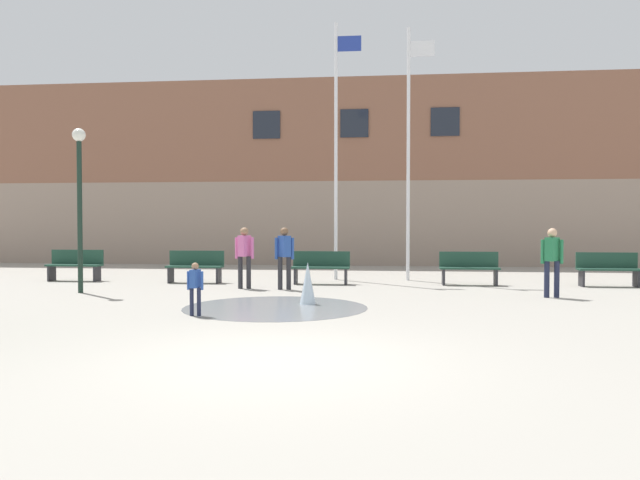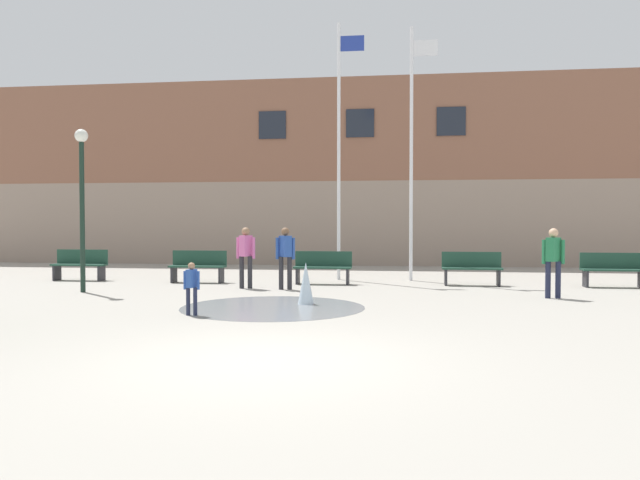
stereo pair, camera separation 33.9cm
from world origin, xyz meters
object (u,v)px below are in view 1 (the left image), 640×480
at_px(park_bench_far_left, 75,265).
at_px(adult_watching, 284,253).
at_px(adult_in_red, 552,257).
at_px(teen_by_trashcan, 244,253).
at_px(park_bench_left_of_flagpoles, 195,266).
at_px(park_bench_center, 321,267).
at_px(child_in_fountain, 195,285).
at_px(park_bench_under_right_flagpole, 469,268).
at_px(park_bench_far_right, 608,269).
at_px(lamp_post_left_lane, 79,186).
at_px(flagpole_right, 409,146).
at_px(flagpole_left, 337,144).

relative_size(park_bench_far_left, adult_watching, 1.01).
height_order(adult_in_red, teen_by_trashcan, same).
height_order(park_bench_left_of_flagpoles, park_bench_center, same).
relative_size(adult_in_red, child_in_fountain, 1.61).
distance_m(park_bench_center, child_in_fountain, 6.31).
relative_size(park_bench_under_right_flagpole, teen_by_trashcan, 1.01).
distance_m(park_bench_far_left, park_bench_far_right, 14.99).
height_order(park_bench_far_right, adult_watching, adult_watching).
bearing_deg(lamp_post_left_lane, park_bench_far_right, 12.52).
distance_m(park_bench_far_right, child_in_fountain, 11.30).
height_order(park_bench_under_right_flagpole, adult_in_red, adult_in_red).
bearing_deg(park_bench_far_left, adult_watching, -14.34).
height_order(flagpole_right, lamp_post_left_lane, flagpole_right).
bearing_deg(park_bench_center, park_bench_left_of_flagpoles, -179.32).
distance_m(park_bench_center, lamp_post_left_lane, 6.61).
relative_size(adult_in_red, teen_by_trashcan, 1.00).
height_order(adult_in_red, child_in_fountain, adult_in_red).
bearing_deg(park_bench_left_of_flagpoles, park_bench_far_right, 1.20).
bearing_deg(park_bench_far_right, park_bench_left_of_flagpoles, -178.80).
relative_size(park_bench_far_left, flagpole_right, 0.22).
distance_m(park_bench_far_right, adult_in_red, 3.47).
xyz_separation_m(park_bench_left_of_flagpoles, teen_by_trashcan, (1.75, -1.36, 0.45)).
bearing_deg(park_bench_center, park_bench_under_right_flagpole, 2.60).
relative_size(park_bench_far_left, park_bench_under_right_flagpole, 1.00).
distance_m(park_bench_left_of_flagpoles, park_bench_under_right_flagpole, 7.66).
bearing_deg(park_bench_under_right_flagpole, teen_by_trashcan, -165.00).
xyz_separation_m(park_bench_under_right_flagpole, lamp_post_left_lane, (-9.68, -2.95, 2.13)).
height_order(park_bench_far_right, teen_by_trashcan, teen_by_trashcan).
distance_m(park_bench_center, adult_in_red, 6.14).
xyz_separation_m(adult_in_red, flagpole_right, (-3.12, 3.88, 3.02)).
relative_size(park_bench_far_left, teen_by_trashcan, 1.01).
distance_m(park_bench_left_of_flagpoles, lamp_post_left_lane, 4.00).
xyz_separation_m(park_bench_left_of_flagpoles, adult_in_red, (9.17, -2.46, 0.45)).
bearing_deg(teen_by_trashcan, child_in_fountain, -156.11).
bearing_deg(park_bench_under_right_flagpole, flagpole_right, 143.28).
distance_m(park_bench_left_of_flagpoles, teen_by_trashcan, 2.26).
xyz_separation_m(park_bench_center, park_bench_under_right_flagpole, (4.07, 0.19, 0.00)).
bearing_deg(park_bench_under_right_flagpole, child_in_fountain, -132.41).
distance_m(adult_in_red, flagpole_right, 5.82).
distance_m(park_bench_far_left, park_bench_left_of_flagpoles, 3.69).
distance_m(teen_by_trashcan, lamp_post_left_lane, 4.34).
bearing_deg(park_bench_far_left, lamp_post_left_lane, -60.19).
bearing_deg(park_bench_left_of_flagpoles, adult_watching, -27.85).
height_order(park_bench_far_left, park_bench_far_right, same).
relative_size(adult_watching, lamp_post_left_lane, 0.40).
distance_m(park_bench_under_right_flagpole, lamp_post_left_lane, 10.34).
distance_m(adult_watching, lamp_post_left_lane, 5.27).
distance_m(park_bench_left_of_flagpoles, adult_in_red, 9.51).
xyz_separation_m(flagpole_right, lamp_post_left_lane, (-8.08, -4.14, -1.35)).
height_order(park_bench_far_left, flagpole_left, flagpole_left).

